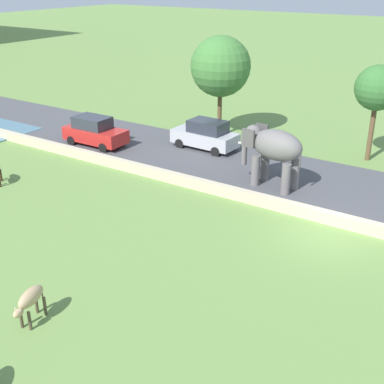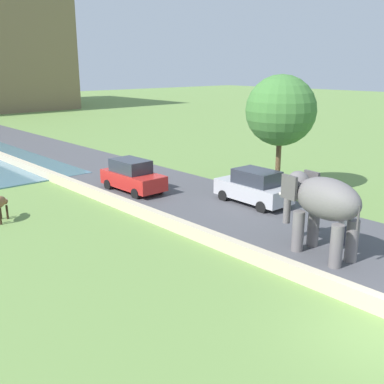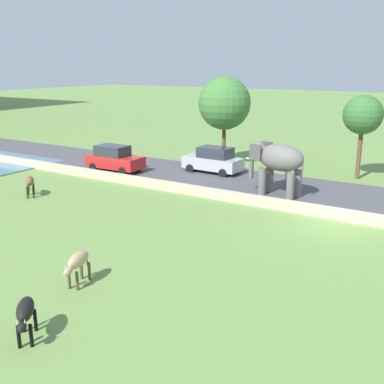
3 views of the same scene
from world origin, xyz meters
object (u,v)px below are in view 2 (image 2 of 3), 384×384
(elephant, at_px, (322,203))
(car_silver, at_px, (254,187))
(person_beside_elephant, at_px, (344,225))
(cow_brown, at_px, (0,204))
(car_red, at_px, (132,176))

(elephant, relative_size, car_silver, 0.88)
(elephant, distance_m, car_silver, 6.67)
(person_beside_elephant, xyz_separation_m, cow_brown, (-8.77, 11.84, -0.04))
(car_red, xyz_separation_m, car_silver, (3.15, -6.07, 0.00))
(elephant, bearing_deg, person_beside_elephant, -5.26)
(elephant, bearing_deg, car_red, 90.15)
(person_beside_elephant, xyz_separation_m, car_red, (-1.48, 11.99, 0.03))
(car_red, distance_m, cow_brown, 7.29)
(person_beside_elephant, xyz_separation_m, car_silver, (1.67, 5.92, 0.03))
(car_red, xyz_separation_m, cow_brown, (-7.29, -0.15, -0.06))
(elephant, xyz_separation_m, person_beside_elephant, (1.45, -0.13, -1.16))
(person_beside_elephant, relative_size, car_red, 0.40)
(person_beside_elephant, bearing_deg, cow_brown, 126.53)
(person_beside_elephant, relative_size, cow_brown, 1.30)
(elephant, relative_size, cow_brown, 2.83)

